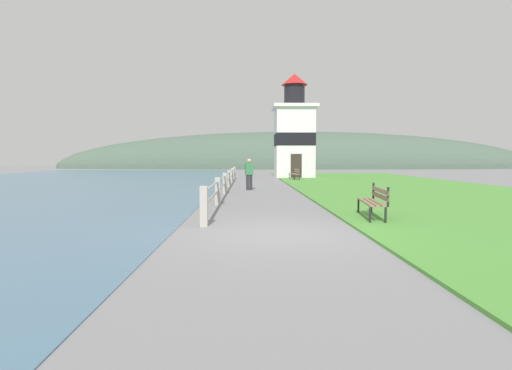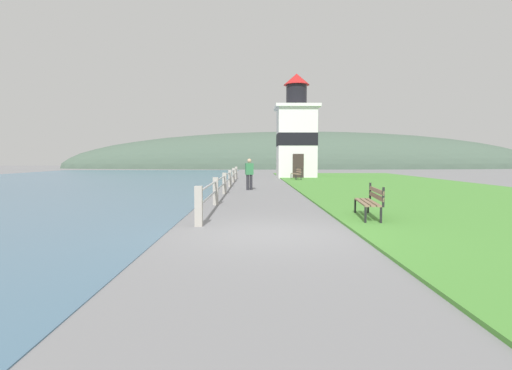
{
  "view_description": "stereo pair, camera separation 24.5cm",
  "coord_description": "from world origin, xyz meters",
  "px_view_note": "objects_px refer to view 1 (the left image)",
  "views": [
    {
      "loc": [
        -0.67,
        -8.56,
        1.64
      ],
      "look_at": [
        -0.25,
        11.42,
        0.3
      ],
      "focal_mm": 28.0,
      "sensor_mm": 36.0,
      "label": 1
    },
    {
      "loc": [
        -0.42,
        -8.56,
        1.64
      ],
      "look_at": [
        -0.25,
        11.42,
        0.3
      ],
      "focal_mm": 28.0,
      "sensor_mm": 36.0,
      "label": 2
    }
  ],
  "objects_px": {
    "park_bench_near": "(374,200)",
    "park_bench_midway": "(295,173)",
    "lighthouse": "(294,135)",
    "person_strolling": "(249,173)"
  },
  "relations": [
    {
      "from": "park_bench_near",
      "to": "park_bench_midway",
      "type": "xyz_separation_m",
      "value": [
        0.21,
        19.44,
        0.0
      ]
    },
    {
      "from": "park_bench_near",
      "to": "park_bench_midway",
      "type": "height_order",
      "value": "same"
    },
    {
      "from": "lighthouse",
      "to": "park_bench_near",
      "type": "bearing_deg",
      "value": -91.37
    },
    {
      "from": "park_bench_near",
      "to": "park_bench_midway",
      "type": "distance_m",
      "value": 19.45
    },
    {
      "from": "park_bench_near",
      "to": "person_strolling",
      "type": "xyz_separation_m",
      "value": [
        -3.32,
        10.09,
        0.34
      ]
    },
    {
      "from": "lighthouse",
      "to": "person_strolling",
      "type": "bearing_deg",
      "value": -106.17
    },
    {
      "from": "park_bench_midway",
      "to": "lighthouse",
      "type": "distance_m",
      "value": 5.08
    },
    {
      "from": "park_bench_near",
      "to": "person_strolling",
      "type": "distance_m",
      "value": 10.63
    },
    {
      "from": "person_strolling",
      "to": "park_bench_near",
      "type": "bearing_deg",
      "value": -177.22
    },
    {
      "from": "person_strolling",
      "to": "lighthouse",
      "type": "bearing_deg",
      "value": -31.6
    }
  ]
}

